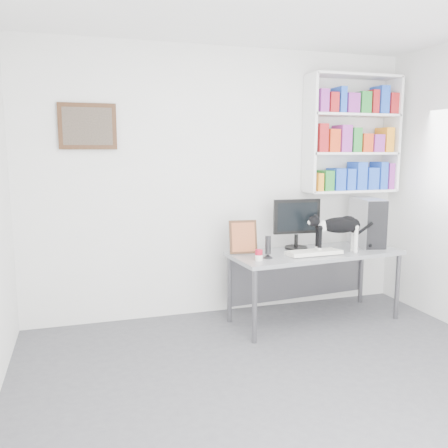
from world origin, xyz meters
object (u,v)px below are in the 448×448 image
object	(u,v)px
monitor	(297,224)
pc_tower	(367,222)
bookshelf	(352,134)
leaning_print	(243,236)
soup_can	(259,255)
desk	(314,286)
keyboard	(314,252)
speaker	(268,247)
cat	(338,234)

from	to	relation	value
monitor	pc_tower	size ratio (longest dim) A/B	1.04
bookshelf	monitor	distance (m)	1.18
leaning_print	soup_can	world-z (taller)	leaning_print
desk	pc_tower	xyz separation A→B (m)	(0.65, 0.12, 0.60)
keyboard	bookshelf	bearing A→B (deg)	34.73
pc_tower	keyboard	bearing A→B (deg)	-151.58
bookshelf	desk	xyz separation A→B (m)	(-0.61, -0.41, -1.50)
speaker	cat	bearing A→B (deg)	21.38
monitor	pc_tower	world-z (taller)	monitor
monitor	keyboard	distance (m)	0.38
bookshelf	soup_can	world-z (taller)	bookshelf
bookshelf	leaning_print	distance (m)	1.67
keyboard	monitor	bearing A→B (deg)	95.86
cat	bookshelf	bearing A→B (deg)	59.08
keyboard	soup_can	bearing A→B (deg)	-175.20
monitor	cat	world-z (taller)	monitor
pc_tower	monitor	bearing A→B (deg)	-174.07
monitor	pc_tower	distance (m)	0.78
soup_can	cat	xyz separation A→B (m)	(0.85, 0.09, 0.13)
desk	soup_can	world-z (taller)	soup_can
desk	pc_tower	world-z (taller)	pc_tower
bookshelf	speaker	bearing A→B (deg)	-155.38
pc_tower	cat	xyz separation A→B (m)	(-0.47, -0.22, -0.07)
leaning_print	bookshelf	bearing A→B (deg)	18.40
keyboard	soup_can	world-z (taller)	soup_can
keyboard	cat	size ratio (longest dim) A/B	0.89
pc_tower	soup_can	world-z (taller)	pc_tower
soup_can	cat	bearing A→B (deg)	6.05
bookshelf	pc_tower	xyz separation A→B (m)	(0.04, -0.29, -0.90)
cat	speaker	bearing A→B (deg)	-169.22
desk	keyboard	xyz separation A→B (m)	(-0.08, -0.12, 0.37)
soup_can	cat	distance (m)	0.87
monitor	cat	size ratio (longest dim) A/B	0.87
bookshelf	keyboard	distance (m)	1.42
bookshelf	leaning_print	size ratio (longest dim) A/B	3.74
monitor	soup_can	bearing A→B (deg)	-141.62
bookshelf	leaning_print	xyz separation A→B (m)	(-1.32, -0.28, -0.98)
keyboard	leaning_print	world-z (taller)	leaning_print
desk	leaning_print	size ratio (longest dim) A/B	5.08
desk	speaker	distance (m)	0.73
monitor	leaning_print	xyz separation A→B (m)	(-0.58, -0.05, -0.09)
desk	speaker	bearing A→B (deg)	-172.63
leaning_print	soup_can	size ratio (longest dim) A/B	3.31
desk	pc_tower	size ratio (longest dim) A/B	3.41
keyboard	leaning_print	xyz separation A→B (m)	(-0.63, 0.25, 0.15)
bookshelf	soup_can	xyz separation A→B (m)	(-1.28, -0.60, -1.10)
bookshelf	pc_tower	size ratio (longest dim) A/B	2.51
leaning_print	keyboard	bearing A→B (deg)	-15.21
leaning_print	soup_can	distance (m)	0.35
monitor	bookshelf	bearing A→B (deg)	21.27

